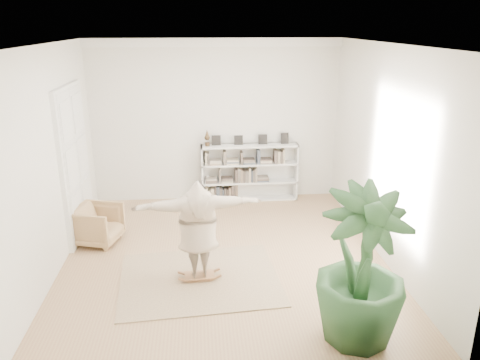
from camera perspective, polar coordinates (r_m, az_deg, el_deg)
The scene contains 9 objects.
floor at distance 8.30m, azimuth -1.93°, elevation -9.46°, with size 6.00×6.00×0.00m, color #9D7351.
room_shell at distance 10.26m, azimuth -3.14°, elevation 16.42°, with size 6.00×6.00×6.00m.
doors at distance 9.27m, azimuth -19.45°, elevation 1.85°, with size 0.09×1.78×2.92m.
bookshelf at distance 10.71m, azimuth 1.13°, elevation 0.86°, with size 2.20×0.35×1.64m.
armchair at distance 9.08m, azimuth -16.98°, elevation -5.22°, with size 0.77×0.79×0.72m, color tan.
rug at distance 7.69m, azimuth -4.94°, elevation -11.90°, with size 2.50×2.00×0.02m, color tan.
rocker_board at distance 7.67m, azimuth -4.95°, elevation -11.55°, with size 0.49×0.31×0.10m.
person at distance 7.27m, azimuth -5.14°, elevation -5.75°, with size 1.96×0.53×1.59m, color tan.
houseplant at distance 6.09m, azimuth 14.59°, elevation -10.29°, with size 1.15×1.15×2.06m, color #264B25.
Camera 1 is at (-0.38, -7.31, 3.92)m, focal length 35.00 mm.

